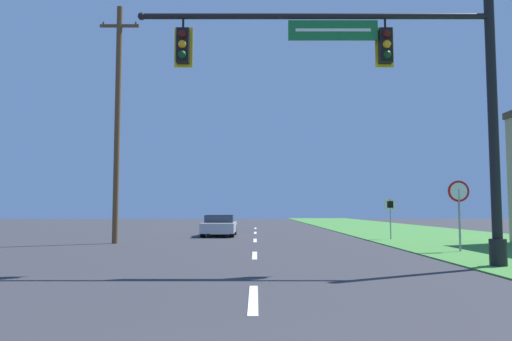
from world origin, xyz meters
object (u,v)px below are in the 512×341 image
object	(u,v)px
car_ahead	(220,225)
stop_sign	(460,200)
route_sign_post	(391,209)
signal_mast	(403,92)
utility_pole_near	(118,119)

from	to	relation	value
car_ahead	stop_sign	xyz separation A→B (m)	(9.33, -11.02, 1.26)
route_sign_post	car_ahead	bearing A→B (deg)	157.05
signal_mast	car_ahead	xyz separation A→B (m)	(-6.03, 15.60, -4.06)
stop_sign	route_sign_post	bearing A→B (deg)	93.88
utility_pole_near	route_sign_post	bearing A→B (deg)	11.27
signal_mast	route_sign_post	world-z (taller)	signal_mast
car_ahead	utility_pole_near	xyz separation A→B (m)	(-4.22, -6.34, 5.01)
utility_pole_near	car_ahead	bearing A→B (deg)	56.36
car_ahead	signal_mast	bearing A→B (deg)	-68.87
stop_sign	route_sign_post	distance (m)	7.31
signal_mast	stop_sign	distance (m)	6.30
route_sign_post	utility_pole_near	xyz separation A→B (m)	(-13.05, -2.60, 4.08)
car_ahead	route_sign_post	world-z (taller)	route_sign_post
signal_mast	car_ahead	distance (m)	17.21
car_ahead	stop_sign	distance (m)	14.50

